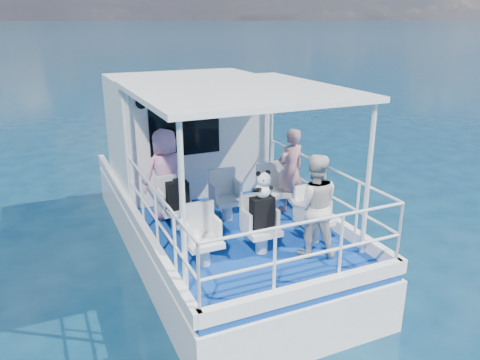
# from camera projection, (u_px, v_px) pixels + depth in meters

# --- Properties ---
(ground) EXTENTS (2000.00, 2000.00, 0.00)m
(ground) POSITION_uv_depth(u_px,v_px,m) (232.00, 271.00, 8.12)
(ground) COLOR #08253D
(ground) RESTS_ON ground
(hull) EXTENTS (3.00, 7.00, 1.60)m
(hull) POSITION_uv_depth(u_px,v_px,m) (211.00, 247.00, 8.98)
(hull) COLOR white
(hull) RESTS_ON ground
(deck) EXTENTS (2.90, 6.90, 0.10)m
(deck) POSITION_uv_depth(u_px,v_px,m) (211.00, 206.00, 8.70)
(deck) COLOR navy
(deck) RESTS_ON hull
(cabin) EXTENTS (2.85, 2.00, 2.20)m
(cabin) POSITION_uv_depth(u_px,v_px,m) (187.00, 131.00, 9.45)
(cabin) COLOR white
(cabin) RESTS_ON deck
(canopy) EXTENTS (3.00, 3.20, 0.08)m
(canopy) POSITION_uv_depth(u_px,v_px,m) (236.00, 90.00, 6.92)
(canopy) COLOR white
(canopy) RESTS_ON cabin
(canopy_posts) EXTENTS (2.77, 2.97, 2.20)m
(canopy_posts) POSITION_uv_depth(u_px,v_px,m) (238.00, 165.00, 7.25)
(canopy_posts) COLOR white
(canopy_posts) RESTS_ON deck
(railings) EXTENTS (2.84, 3.59, 1.00)m
(railings) POSITION_uv_depth(u_px,v_px,m) (246.00, 208.00, 7.17)
(railings) COLOR white
(railings) RESTS_ON deck
(seat_port_fwd) EXTENTS (0.48, 0.46, 0.38)m
(seat_port_fwd) POSITION_uv_depth(u_px,v_px,m) (176.00, 218.00, 7.59)
(seat_port_fwd) COLOR silver
(seat_port_fwd) RESTS_ON deck
(seat_center_fwd) EXTENTS (0.48, 0.46, 0.38)m
(seat_center_fwd) POSITION_uv_depth(u_px,v_px,m) (227.00, 209.00, 7.94)
(seat_center_fwd) COLOR silver
(seat_center_fwd) RESTS_ON deck
(seat_stbd_fwd) EXTENTS (0.48, 0.46, 0.38)m
(seat_stbd_fwd) POSITION_uv_depth(u_px,v_px,m) (274.00, 201.00, 8.29)
(seat_stbd_fwd) COLOR silver
(seat_stbd_fwd) RESTS_ON deck
(seat_port_aft) EXTENTS (0.48, 0.46, 0.38)m
(seat_port_aft) POSITION_uv_depth(u_px,v_px,m) (203.00, 252.00, 6.47)
(seat_port_aft) COLOR silver
(seat_port_aft) RESTS_ON deck
(seat_center_aft) EXTENTS (0.48, 0.46, 0.38)m
(seat_center_aft) POSITION_uv_depth(u_px,v_px,m) (261.00, 240.00, 6.82)
(seat_center_aft) COLOR silver
(seat_center_aft) RESTS_ON deck
(seat_stbd_aft) EXTENTS (0.48, 0.46, 0.38)m
(seat_stbd_aft) POSITION_uv_depth(u_px,v_px,m) (314.00, 229.00, 7.17)
(seat_stbd_aft) COLOR silver
(seat_stbd_aft) RESTS_ON deck
(passenger_port_fwd) EXTENTS (0.64, 0.51, 1.55)m
(passenger_port_fwd) POSITION_uv_depth(u_px,v_px,m) (166.00, 174.00, 7.83)
(passenger_port_fwd) COLOR pink
(passenger_port_fwd) RESTS_ON deck
(passenger_stbd_fwd) EXTENTS (0.59, 0.44, 1.48)m
(passenger_stbd_fwd) POSITION_uv_depth(u_px,v_px,m) (291.00, 170.00, 8.16)
(passenger_stbd_fwd) COLOR #D2888A
(passenger_stbd_fwd) RESTS_ON deck
(passenger_stbd_aft) EXTENTS (0.90, 0.82, 1.51)m
(passenger_stbd_aft) POSITION_uv_depth(u_px,v_px,m) (314.00, 206.00, 6.58)
(passenger_stbd_aft) COLOR beige
(passenger_stbd_aft) RESTS_ON deck
(backpack_port) EXTENTS (0.34, 0.19, 0.44)m
(backpack_port) POSITION_uv_depth(u_px,v_px,m) (178.00, 195.00, 7.39)
(backpack_port) COLOR black
(backpack_port) RESTS_ON seat_port_fwd
(backpack_center) EXTENTS (0.33, 0.18, 0.49)m
(backpack_center) POSITION_uv_depth(u_px,v_px,m) (262.00, 214.00, 6.64)
(backpack_center) COLOR black
(backpack_center) RESTS_ON seat_center_aft
(compact_camera) EXTENTS (0.11, 0.07, 0.07)m
(compact_camera) POSITION_uv_depth(u_px,v_px,m) (176.00, 181.00, 7.29)
(compact_camera) COLOR black
(compact_camera) RESTS_ON backpack_port
(panda) EXTENTS (0.25, 0.21, 0.39)m
(panda) POSITION_uv_depth(u_px,v_px,m) (263.00, 184.00, 6.50)
(panda) COLOR white
(panda) RESTS_ON backpack_center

